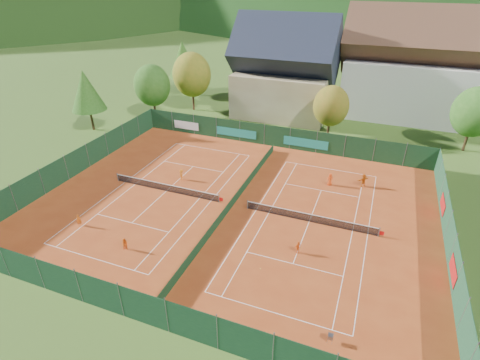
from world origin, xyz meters
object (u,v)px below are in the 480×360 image
hotel_block_a (411,71)px  player_left_far (182,175)px  chalet (285,74)px  ball_hopper (331,336)px  player_right_far_a (330,179)px  player_right_far_b (363,180)px  player_left_near (79,220)px  player_right_near (298,247)px  player_left_mid (125,244)px

hotel_block_a → player_left_far: (-23.68, -33.02, -6.73)m
chalet → hotel_block_a: bearing=17.5°
player_left_far → ball_hopper: bearing=175.0°
player_right_far_a → player_right_far_b: size_ratio=0.95×
hotel_block_a → player_right_far_a: 29.79m
chalet → ball_hopper: size_ratio=20.25×
chalet → player_left_far: (-4.68, -27.02, -5.97)m
hotel_block_a → player_left_near: hotel_block_a is taller
player_left_far → player_right_near: player_left_far is taller
chalet → hotel_block_a: (19.00, 6.00, 0.76)m
hotel_block_a → player_right_near: size_ratio=18.02×
player_left_near → player_left_mid: bearing=-55.1°
chalet → player_left_near: 40.10m
chalet → ball_hopper: (15.11, -42.89, -6.07)m
chalet → player_left_far: 28.06m
chalet → player_right_far_a: (11.63, -22.09, -5.88)m
player_left_near → player_right_far_a: (21.03, 16.43, 0.14)m
chalet → player_left_mid: bearing=-94.5°
player_left_near → player_right_far_b: bearing=-6.8°
player_right_near → chalet: bearing=53.5°
player_left_far → player_right_far_b: 20.75m
ball_hopper → player_left_near: bearing=169.9°
hotel_block_a → player_right_far_b: hotel_block_a is taller
ball_hopper → player_left_far: bearing=141.3°
player_left_near → player_right_near: bearing=-32.2°
player_left_mid → player_right_near: (14.12, 5.05, 0.00)m
player_left_near → player_right_near: size_ratio=1.01×
chalet → hotel_block_a: 19.94m
chalet → ball_hopper: bearing=-70.6°
hotel_block_a → player_left_far: hotel_block_a is taller
player_right_near → player_right_far_b: player_right_far_b is taller
hotel_block_a → ball_hopper: (-3.89, -48.89, -6.83)m
ball_hopper → player_left_near: 24.89m
player_left_mid → player_right_near: size_ratio=1.00×
hotel_block_a → ball_hopper: bearing=-94.6°
chalet → player_right_far_a: size_ratio=10.93×
chalet → player_right_far_b: size_ratio=10.38×
player_left_mid → player_right_near: 15.00m
player_right_far_b → chalet: bearing=-98.8°
chalet → player_right_near: (11.01, -34.89, -6.03)m
player_right_near → player_right_far_a: (0.61, 12.80, 0.14)m
player_right_far_a → player_right_far_b: bearing=170.9°
player_right_near → ball_hopper: bearing=-116.9°
player_right_far_b → player_right_far_a: bearing=-27.7°
player_left_near → player_left_far: bearing=25.4°
hotel_block_a → player_right_far_a: hotel_block_a is taller
hotel_block_a → player_right_near: (-7.99, -40.89, -6.78)m
chalet → player_left_near: (-9.40, -38.52, -6.02)m
player_left_near → ball_hopper: bearing=-52.4°
player_left_mid → player_right_far_a: player_right_far_a is taller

